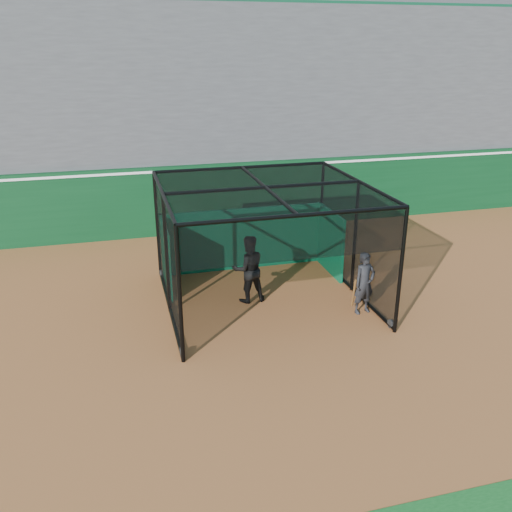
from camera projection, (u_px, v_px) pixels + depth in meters
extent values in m
plane|color=brown|center=(274.00, 343.00, 12.47)|extent=(120.00, 120.00, 0.00)
cube|color=#0A3819|center=(207.00, 198.00, 19.67)|extent=(50.00, 0.45, 2.50)
cube|color=white|center=(206.00, 168.00, 19.27)|extent=(50.00, 0.50, 0.08)
cube|color=#4C4C4F|center=(188.00, 112.00, 22.21)|extent=(50.00, 7.85, 7.75)
cube|color=#085231|center=(244.00, 239.00, 16.38)|extent=(4.95, 0.10, 1.90)
cylinder|color=black|center=(182.00, 352.00, 11.89)|extent=(0.08, 0.22, 0.22)
cylinder|color=black|center=(391.00, 324.00, 13.11)|extent=(0.08, 0.22, 0.22)
cylinder|color=black|center=(161.00, 274.00, 16.00)|extent=(0.08, 0.22, 0.22)
cylinder|color=black|center=(322.00, 258.00, 17.23)|extent=(0.08, 0.22, 0.22)
imported|color=black|center=(248.00, 269.00, 14.25)|extent=(0.92, 0.74, 1.84)
imported|color=black|center=(364.00, 283.00, 13.64)|extent=(0.66, 0.50, 1.63)
cylinder|color=#593819|center=(354.00, 293.00, 13.72)|extent=(0.14, 0.33, 0.84)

